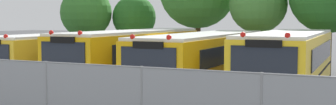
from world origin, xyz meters
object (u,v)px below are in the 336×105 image
tree_3 (259,3)px  school_bus_2 (206,59)px  school_bus_0 (74,54)px  school_bus_3 (289,60)px  tree_1 (134,17)px  tree_0 (87,14)px  school_bus_1 (134,55)px

tree_3 → school_bus_2: bearing=-93.8°
school_bus_0 → tree_3: (8.00, 7.30, 2.75)m
school_bus_2 → school_bus_3: school_bus_3 is taller
school_bus_2 → tree_1: bearing=-48.1°
school_bus_3 → tree_0: tree_0 is taller
school_bus_3 → school_bus_2: bearing=1.5°
school_bus_1 → tree_1: 11.72m
school_bus_3 → tree_3: bearing=-68.5°
school_bus_2 → tree_0: bearing=-35.2°
tree_1 → tree_3: bearing=-14.1°
tree_0 → tree_1: (3.00, 1.68, -0.23)m
school_bus_1 → tree_0: size_ratio=2.04×
school_bus_1 → school_bus_3: 7.37m
school_bus_0 → tree_1: 10.17m
school_bus_0 → tree_3: size_ratio=2.01×
school_bus_0 → school_bus_1: (3.77, -0.29, 0.09)m
tree_0 → tree_1: tree_0 is taller
tree_0 → tree_1: size_ratio=1.13×
school_bus_0 → tree_0: tree_0 is taller
school_bus_1 → tree_0: bearing=-45.3°
tree_1 → tree_3: (9.89, -2.49, 0.78)m
school_bus_3 → tree_1: size_ratio=2.18×
tree_0 → school_bus_1: bearing=-44.1°
school_bus_1 → school_bus_2: size_ratio=0.97×
school_bus_3 → tree_3: (-3.15, 7.48, 2.65)m
school_bus_0 → school_bus_3: size_ratio=1.08×
school_bus_1 → school_bus_3: (7.37, 0.11, 0.01)m
school_bus_0 → school_bus_2: (7.49, -0.36, 0.05)m
school_bus_2 → school_bus_1: bearing=-1.9°
tree_0 → tree_1: 3.45m
school_bus_3 → school_bus_1: bearing=-0.4°
school_bus_3 → tree_1: (-13.04, 9.97, 1.87)m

